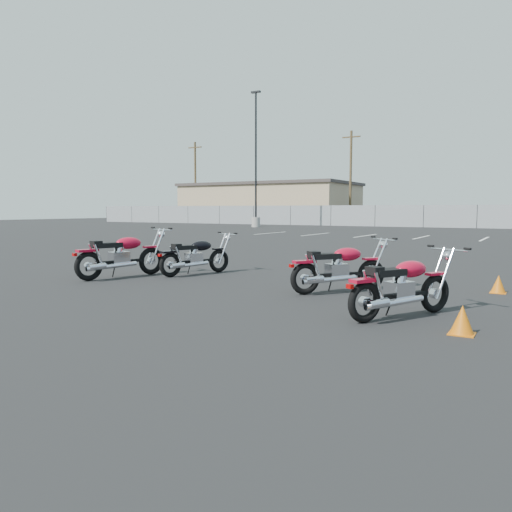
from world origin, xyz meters
The scene contains 13 objects.
ground centered at (0.00, 0.00, 0.00)m, with size 120.00×120.00×0.00m, color black.
motorcycle_front_red centered at (-3.28, 0.83, 0.48)m, with size 1.05×2.15×1.06m.
motorcycle_second_black centered at (-2.19, 2.02, 0.42)m, with size 1.01×1.87×0.93m.
motorcycle_third_red centered at (1.45, 1.37, 0.44)m, with size 1.51×1.77×0.96m.
motorcycle_rear_red centered at (2.92, -0.17, 0.43)m, with size 1.29×1.82×0.94m.
training_cone_near centered at (3.90, 2.71, 0.16)m, with size 0.26×0.26×0.32m.
training_cone_far centered at (3.77, -0.72, 0.17)m, with size 0.29×0.29×0.35m.
light_pole_west centered at (-16.04, 28.60, 2.89)m, with size 0.80×0.70×10.91m.
chainlink_fence centered at (0.00, 35.00, 0.90)m, with size 80.06×0.06×1.80m.
tan_building_west centered at (-22.00, 42.00, 2.16)m, with size 18.40×10.40×4.30m.
utility_pole_a centered at (-30.00, 39.00, 4.69)m, with size 1.80×0.24×9.00m.
utility_pole_b centered at (-12.00, 40.00, 4.69)m, with size 1.80×0.24×9.00m.
parking_line_stripes centered at (-2.50, 20.00, 0.00)m, with size 15.12×4.00×0.01m.
Camera 1 is at (4.56, -6.92, 1.47)m, focal length 35.00 mm.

